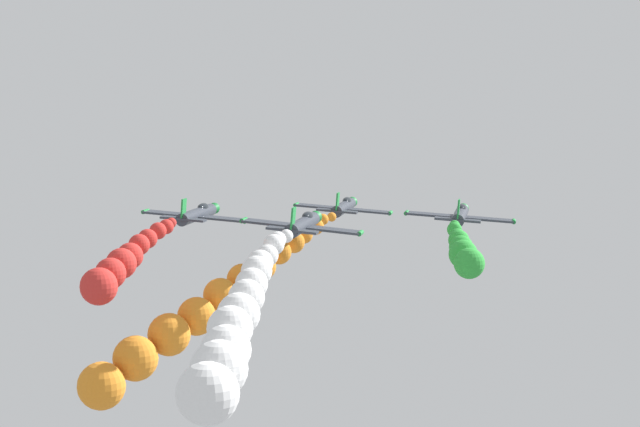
{
  "coord_description": "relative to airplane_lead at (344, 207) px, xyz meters",
  "views": [
    {
      "loc": [
        16.57,
        -92.76,
        112.91
      ],
      "look_at": [
        0.0,
        0.0,
        103.02
      ],
      "focal_mm": 60.92,
      "sensor_mm": 36.0,
      "label": 1
    }
  ],
  "objects": [
    {
      "name": "airplane_lead",
      "position": [
        0.0,
        0.0,
        0.0
      ],
      "size": [
        9.56,
        10.35,
        2.38
      ],
      "rotation": [
        0.0,
        0.07,
        0.0
      ],
      "color": "#333842"
    },
    {
      "name": "smoke_trail_lead",
      "position": [
        -6.86,
        -29.03,
        -5.57
      ],
      "size": [
        12.93,
        30.57,
        10.74
      ],
      "color": "orange"
    },
    {
      "name": "airplane_left_inner",
      "position": [
        -11.28,
        -11.64,
        0.3
      ],
      "size": [
        9.56,
        10.35,
        2.39
      ],
      "rotation": [
        0.0,
        0.07,
        0.0
      ],
      "color": "#333842"
    },
    {
      "name": "smoke_trail_left_inner",
      "position": [
        -11.53,
        -30.12,
        -1.45
      ],
      "size": [
        2.62,
        17.02,
        4.5
      ],
      "color": "red"
    },
    {
      "name": "airplane_right_inner",
      "position": [
        11.65,
        -9.35,
        0.41
      ],
      "size": [
        9.56,
        10.35,
        2.35
      ],
      "rotation": [
        0.0,
        0.06,
        0.0
      ],
      "color": "#333842"
    },
    {
      "name": "smoke_trail_right_inner",
      "position": [
        12.71,
        -26.9,
        -0.28
      ],
      "size": [
        3.26,
        15.26,
        2.54
      ],
      "color": "green"
    },
    {
      "name": "airplane_left_outer",
      "position": [
        0.11,
        -21.34,
        0.73
      ],
      "size": [
        9.55,
        10.35,
        2.47
      ],
      "rotation": [
        0.0,
        0.09,
        0.0
      ],
      "color": "#333842"
    },
    {
      "name": "smoke_trail_left_outer",
      "position": [
        0.54,
        -44.93,
        -2.97
      ],
      "size": [
        3.39,
        24.04,
        7.82
      ],
      "color": "white"
    }
  ]
}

